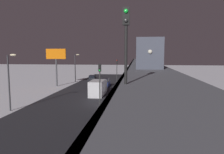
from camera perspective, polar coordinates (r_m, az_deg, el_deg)
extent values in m
plane|color=white|center=(31.88, -3.06, -7.52)|extent=(240.00, 240.00, 0.00)
cube|color=#28282D|center=(33.16, -12.05, -7.11)|extent=(11.00, 96.15, 0.01)
cube|color=slate|center=(30.61, 9.35, 2.42)|extent=(5.00, 96.15, 0.80)
cube|color=#38383D|center=(30.59, 4.89, 2.48)|extent=(0.24, 94.23, 0.80)
cylinder|color=slate|center=(70.76, 7.89, 2.12)|extent=(1.40, 1.40, 5.18)
cylinder|color=slate|center=(54.79, 8.20, 0.94)|extent=(1.40, 1.40, 5.18)
cylinder|color=slate|center=(38.87, 8.76, -1.21)|extent=(1.40, 1.40, 5.18)
cylinder|color=slate|center=(23.08, 10.10, -6.33)|extent=(1.40, 1.40, 5.18)
cube|color=#4C5160|center=(31.15, 9.37, 6.35)|extent=(2.90, 18.00, 3.40)
cube|color=black|center=(31.16, 9.39, 7.10)|extent=(2.94, 16.20, 0.90)
cube|color=#4C5160|center=(49.74, 8.42, 6.28)|extent=(2.90, 18.00, 3.40)
cube|color=black|center=(49.74, 8.43, 6.75)|extent=(2.94, 16.20, 0.90)
cube|color=#4C5160|center=(68.34, 7.99, 6.25)|extent=(2.90, 18.00, 3.40)
cube|color=black|center=(68.34, 7.99, 6.60)|extent=(2.94, 16.20, 0.90)
sphere|color=white|center=(22.12, 10.42, 6.86)|extent=(0.44, 0.44, 0.44)
cylinder|color=black|center=(11.04, 3.83, 6.30)|extent=(0.16, 0.16, 3.20)
cube|color=black|center=(11.21, 3.91, 16.31)|extent=(0.36, 0.28, 0.90)
sphere|color=#19F23F|center=(11.10, 3.87, 17.63)|extent=(0.22, 0.22, 0.22)
sphere|color=#333333|center=(11.02, 3.86, 15.28)|extent=(0.22, 0.22, 0.22)
cube|color=black|center=(56.86, -5.40, -0.90)|extent=(1.80, 4.26, 1.10)
cube|color=black|center=(56.74, -5.41, 0.09)|extent=(1.58, 2.05, 0.87)
cube|color=navy|center=(49.20, -1.87, -1.99)|extent=(1.80, 4.75, 1.10)
cube|color=black|center=(49.07, -1.88, -0.85)|extent=(1.58, 2.28, 0.87)
cube|color=#B2B2B7|center=(41.99, -3.09, -2.51)|extent=(2.30, 2.20, 2.40)
cube|color=silver|center=(38.27, -4.07, -3.07)|extent=(2.40, 5.00, 2.80)
cylinder|color=#2D2D2D|center=(25.63, -3.34, -4.63)|extent=(0.16, 0.16, 5.50)
cube|color=black|center=(25.22, -3.39, 2.53)|extent=(0.32, 0.32, 0.90)
sphere|color=black|center=(25.03, -3.46, 3.19)|extent=(0.20, 0.20, 0.20)
sphere|color=black|center=(25.05, -3.46, 2.50)|extent=(0.20, 0.20, 0.20)
sphere|color=#19E53F|center=(25.07, -3.45, 1.82)|extent=(0.20, 0.20, 0.20)
cylinder|color=#2D2D2D|center=(47.16, 1.34, 0.35)|extent=(0.16, 0.16, 5.50)
cube|color=black|center=(46.95, 1.35, 4.24)|extent=(0.32, 0.32, 0.90)
sphere|color=red|center=(46.76, 1.33, 4.60)|extent=(0.20, 0.20, 0.20)
sphere|color=black|center=(46.77, 1.33, 4.23)|extent=(0.20, 0.20, 0.20)
sphere|color=black|center=(46.78, 1.33, 3.87)|extent=(0.20, 0.20, 0.20)
cylinder|color=#4C4C51|center=(51.25, -14.99, 1.17)|extent=(0.36, 0.36, 6.50)
cube|color=orange|center=(51.07, -15.13, 6.15)|extent=(4.80, 0.30, 2.40)
cylinder|color=#38383D|center=(30.81, -26.44, -1.55)|extent=(0.20, 0.20, 7.50)
ellipsoid|color=#F4E5B2|center=(30.14, -25.51, 5.49)|extent=(0.90, 0.44, 0.30)
cylinder|color=#38383D|center=(58.14, -10.08, 2.35)|extent=(0.20, 0.20, 7.50)
ellipsoid|color=#F4E5B2|center=(57.79, -9.39, 6.07)|extent=(0.90, 0.44, 0.30)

